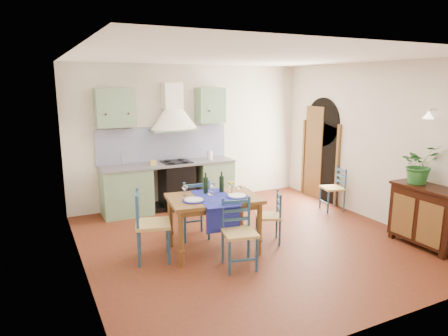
{
  "coord_description": "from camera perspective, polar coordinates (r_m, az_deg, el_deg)",
  "views": [
    {
      "loc": [
        -3.02,
        -5.1,
        2.44
      ],
      "look_at": [
        -0.34,
        0.3,
        1.15
      ],
      "focal_mm": 32.0,
      "sensor_mm": 36.0,
      "label": 1
    }
  ],
  "objects": [
    {
      "name": "ceiling",
      "position": [
        5.93,
        4.41,
        15.54
      ],
      "size": [
        5.0,
        5.0,
        0.01
      ],
      "primitive_type": "cube",
      "color": "white",
      "rests_on": "back_wall"
    },
    {
      "name": "right_wall",
      "position": [
        7.78,
        19.17,
        3.23
      ],
      "size": [
        0.26,
        5.0,
        2.8
      ],
      "color": "silver",
      "rests_on": "ground"
    },
    {
      "name": "potted_plant",
      "position": [
        6.72,
        26.11,
        0.46
      ],
      "size": [
        0.6,
        0.54,
        0.6
      ],
      "primitive_type": "imported",
      "rotation": [
        0.0,
        0.0,
        -0.15
      ],
      "color": "#246328",
      "rests_on": "sideboard"
    },
    {
      "name": "floor",
      "position": [
        6.41,
        4.0,
        -10.37
      ],
      "size": [
        5.0,
        5.0,
        0.0
      ],
      "primitive_type": "plane",
      "color": "#491D0F",
      "rests_on": "ground"
    },
    {
      "name": "left_wall",
      "position": [
        5.23,
        -20.14,
        -0.17
      ],
      "size": [
        0.04,
        5.0,
        2.8
      ],
      "primitive_type": "cube",
      "color": "silver",
      "rests_on": "ground"
    },
    {
      "name": "back_wall",
      "position": [
        7.94,
        -7.23,
        1.87
      ],
      "size": [
        5.0,
        0.96,
        2.8
      ],
      "color": "silver",
      "rests_on": "ground"
    },
    {
      "name": "chair_spare",
      "position": [
        8.05,
        15.45,
        -2.82
      ],
      "size": [
        0.48,
        0.48,
        0.84
      ],
      "color": "navy",
      "rests_on": "ground"
    },
    {
      "name": "dining_table",
      "position": [
        5.81,
        -1.44,
        -5.07
      ],
      "size": [
        1.4,
        1.08,
        1.14
      ],
      "color": "brown",
      "rests_on": "ground"
    },
    {
      "name": "chair_far",
      "position": [
        6.37,
        -4.31,
        -5.69
      ],
      "size": [
        0.5,
        0.5,
        0.97
      ],
      "color": "navy",
      "rests_on": "ground"
    },
    {
      "name": "sideboard",
      "position": [
        6.77,
        26.93,
        -5.87
      ],
      "size": [
        0.5,
        1.05,
        0.94
      ],
      "color": "black",
      "rests_on": "ground"
    },
    {
      "name": "chair_right",
      "position": [
        6.26,
        6.59,
        -6.89
      ],
      "size": [
        0.5,
        0.5,
        0.8
      ],
      "color": "navy",
      "rests_on": "ground"
    },
    {
      "name": "chair_left",
      "position": [
        5.66,
        -10.48,
        -8.0
      ],
      "size": [
        0.57,
        0.57,
        1.0
      ],
      "color": "navy",
      "rests_on": "ground"
    },
    {
      "name": "chair_near",
      "position": [
        5.4,
        2.15,
        -9.23
      ],
      "size": [
        0.52,
        0.52,
        0.93
      ],
      "color": "navy",
      "rests_on": "ground"
    }
  ]
}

